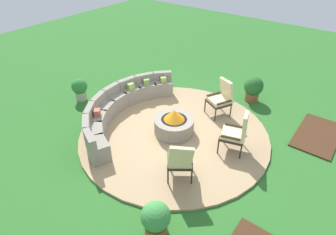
{
  "coord_description": "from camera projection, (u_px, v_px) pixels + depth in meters",
  "views": [
    {
      "loc": [
        -4.89,
        -3.49,
        4.69
      ],
      "look_at": [
        0.0,
        0.2,
        0.45
      ],
      "focal_mm": 30.15,
      "sensor_mm": 36.0,
      "label": 1
    }
  ],
  "objects": [
    {
      "name": "patio_circle",
      "position": [
        174.0,
        133.0,
        7.6
      ],
      "size": [
        5.02,
        5.02,
        0.06
      ],
      "primitive_type": "cylinder",
      "color": "tan",
      "rests_on": "ground_plane"
    },
    {
      "name": "potted_plant_2",
      "position": [
        253.0,
        88.0,
        8.79
      ],
      "size": [
        0.59,
        0.59,
        0.81
      ],
      "color": "brown",
      "rests_on": "ground_plane"
    },
    {
      "name": "lounge_chair_front_right",
      "position": [
        237.0,
        132.0,
        6.67
      ],
      "size": [
        0.73,
        0.74,
        1.1
      ],
      "rotation": [
        0.0,
        0.0,
        6.58
      ],
      "color": "#2D2319",
      "rests_on": "patio_circle"
    },
    {
      "name": "ground_plane",
      "position": [
        174.0,
        134.0,
        7.61
      ],
      "size": [
        24.0,
        24.0,
        0.0
      ],
      "primitive_type": "plane",
      "color": "#2D6B28"
    },
    {
      "name": "curved_stone_bench",
      "position": [
        121.0,
        107.0,
        8.03
      ],
      "size": [
        3.99,
        1.8,
        0.74
      ],
      "color": "gray",
      "rests_on": "patio_circle"
    },
    {
      "name": "potted_plant_0",
      "position": [
        80.0,
        88.0,
        8.86
      ],
      "size": [
        0.49,
        0.49,
        0.72
      ],
      "color": "#A89E8E",
      "rests_on": "ground_plane"
    },
    {
      "name": "lounge_chair_front_left",
      "position": [
        180.0,
        159.0,
        5.93
      ],
      "size": [
        0.78,
        0.8,
        1.05
      ],
      "rotation": [
        0.0,
        0.0,
        5.35
      ],
      "color": "#2D2319",
      "rests_on": "patio_circle"
    },
    {
      "name": "fire_pit",
      "position": [
        174.0,
        124.0,
        7.42
      ],
      "size": [
        1.05,
        1.05,
        0.7
      ],
      "color": "gray",
      "rests_on": "patio_circle"
    },
    {
      "name": "lounge_chair_back_left",
      "position": [
        222.0,
        97.0,
        8.01
      ],
      "size": [
        0.78,
        0.79,
        1.08
      ],
      "rotation": [
        0.0,
        0.0,
        7.38
      ],
      "color": "#2D2319",
      "rests_on": "patio_circle"
    },
    {
      "name": "mulch_bed_right",
      "position": [
        318.0,
        135.0,
        7.54
      ],
      "size": [
        1.8,
        1.01,
        0.04
      ],
      "primitive_type": "cube",
      "color": "#472B19",
      "rests_on": "ground_plane"
    },
    {
      "name": "potted_plant_1",
      "position": [
        156.0,
        219.0,
        4.99
      ],
      "size": [
        0.54,
        0.54,
        0.71
      ],
      "color": "brown",
      "rests_on": "ground_plane"
    }
  ]
}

